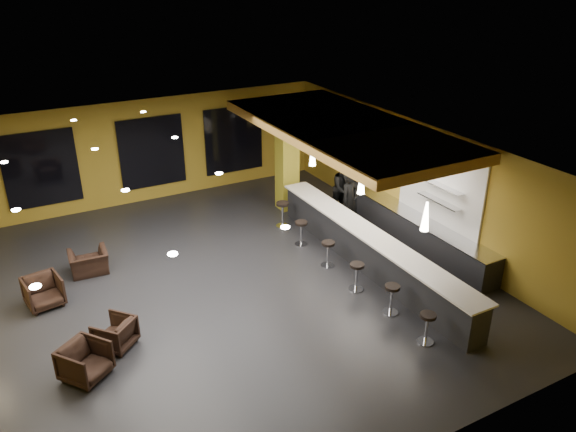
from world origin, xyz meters
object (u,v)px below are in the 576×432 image
staff_b (343,188)px  staff_c (353,191)px  column (287,158)px  bar_stool_1 (392,296)px  pendant_0 (426,216)px  bar_counter (369,251)px  bar_stool_3 (328,251)px  armchair_d (89,262)px  pendant_1 (361,181)px  prep_counter (414,231)px  bar_stool_0 (427,324)px  bar_stool_5 (283,211)px  bar_stool_2 (357,273)px  armchair_c (44,292)px  staff_a (349,201)px  pendant_2 (313,154)px  armchair_b (115,333)px  armchair_a (85,362)px  bar_stool_4 (301,230)px

staff_b → staff_c: 0.33m
column → bar_stool_1: 6.77m
pendant_0 → bar_counter: bearing=90.0°
bar_stool_3 → pendant_0: bearing=-70.6°
staff_b → armchair_d: bearing=173.5°
pendant_1 → bar_stool_1: (-0.79, -2.51, -1.87)m
prep_counter → armchair_d: prep_counter is taller
staff_c → armchair_d: 8.30m
prep_counter → bar_stool_3: size_ratio=8.16×
bar_stool_0 → staff_c: bearing=69.2°
staff_c → bar_stool_5: 2.45m
staff_b → bar_stool_2: 4.70m
armchair_c → staff_a: bearing=-9.3°
armchair_c → prep_counter: bearing=-19.5°
pendant_2 → bar_stool_2: (-0.92, -3.77, -1.87)m
prep_counter → armchair_b: (-8.80, -0.68, -0.09)m
bar_stool_3 → column: bearing=77.2°
armchair_c → column: bearing=7.0°
staff_a → bar_stool_0: (-1.71, -5.54, -0.46)m
armchair_c → bar_stool_2: (7.01, -3.01, 0.10)m
bar_stool_1 → bar_counter: bearing=68.5°
pendant_2 → bar_stool_0: 6.60m
column → armchair_d: 6.96m
armchair_a → armchair_b: size_ratio=1.11×
bar_stool_0 → pendant_1: bearing=77.8°
pendant_1 → staff_a: size_ratio=0.37×
pendant_2 → bar_stool_5: size_ratio=0.86×
column → bar_stool_3: (-0.91, -4.01, -1.28)m
staff_c → bar_stool_5: (-2.42, 0.27, -0.29)m
pendant_0 → staff_c: 5.57m
bar_stool_3 → bar_counter: bearing=-32.9°
prep_counter → staff_b: 2.92m
pendant_0 → staff_c: (1.60, 5.10, -1.54)m
staff_a → bar_stool_3: 2.51m
staff_b → armchair_b: staff_b is taller
bar_stool_5 → armchair_a: bearing=-147.6°
pendant_2 → bar_stool_4: pendant_2 is taller
staff_c → bar_stool_4: bearing=-153.1°
bar_counter → prep_counter: size_ratio=1.33×
pendant_1 → armchair_c: (-7.94, 1.74, -1.97)m
bar_counter → armchair_d: (-6.69, 3.32, -0.18)m
armchair_c → bar_stool_1: size_ratio=1.11×
armchair_b → pendant_1: bearing=144.3°
bar_stool_2 → bar_stool_5: bearing=88.6°
bar_stool_5 → pendant_2: bearing=-24.5°
pendant_2 → bar_stool_1: 5.40m
bar_stool_4 → bar_stool_5: 1.36m
pendant_1 → bar_stool_0: bearing=-102.2°
pendant_2 → bar_stool_5: (-0.82, 0.38, -1.83)m
pendant_0 → pendant_1: (0.00, 2.50, 0.00)m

